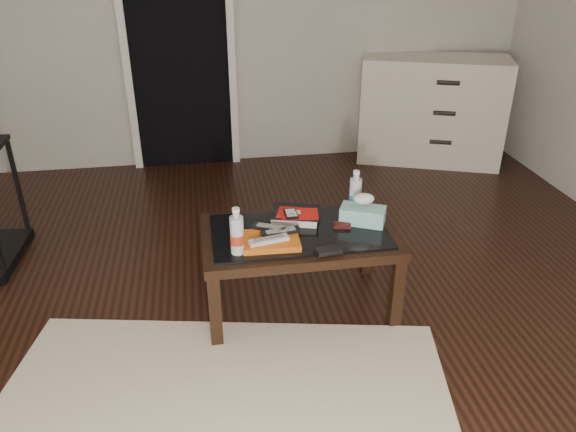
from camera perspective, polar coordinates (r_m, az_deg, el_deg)
name	(u,v)px	position (r m, az deg, el deg)	size (l,w,h in m)	color
ground	(271,337)	(2.92, -1.69, -12.21)	(5.00, 5.00, 0.00)	black
doorway	(178,44)	(4.78, -11.07, 16.78)	(0.90, 0.08, 2.07)	black
coffee_table	(299,241)	(2.93, 1.14, -2.59)	(1.00, 0.60, 0.46)	black
dresser	(431,110)	(5.09, 14.35, 10.40)	(1.30, 0.88, 0.90)	beige
magazines	(271,241)	(2.78, -1.77, -2.52)	(0.28, 0.21, 0.03)	#D05B13
remote_silver	(269,240)	(2.73, -1.97, -2.43)	(0.20, 0.05, 0.02)	silver
remote_black_front	(281,232)	(2.80, -0.75, -1.60)	(0.20, 0.05, 0.02)	black
remote_black_back	(271,228)	(2.84, -1.70, -1.21)	(0.20, 0.05, 0.02)	black
textbook	(295,215)	(3.00, 0.76, 0.09)	(0.25, 0.20, 0.05)	black
dvd_mailers	(296,213)	(2.97, 0.78, 0.33)	(0.19, 0.14, 0.01)	red
ipod	(291,214)	(2.93, 0.30, 0.23)	(0.06, 0.10, 0.02)	black
flip_phone	(342,225)	(2.94, 5.51, -0.93)	(0.09, 0.05, 0.02)	black
wallet	(329,250)	(2.71, 4.14, -3.50)	(0.12, 0.07, 0.02)	black
water_bottle_left	(237,231)	(2.66, -5.22, -1.50)	(0.07, 0.07, 0.24)	#B8BEC3
water_bottle_right	(355,191)	(3.07, 6.86, 2.53)	(0.07, 0.07, 0.24)	silver
tissue_box	(363,215)	(2.98, 7.60, 0.09)	(0.23, 0.12, 0.09)	teal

